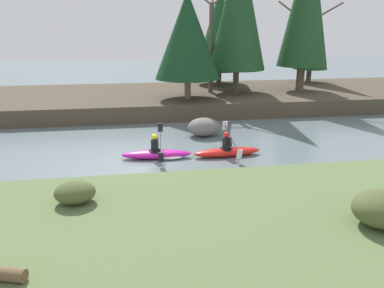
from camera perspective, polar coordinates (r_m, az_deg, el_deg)
The scene contains 14 objects.
ground_plane at distance 14.35m, azimuth -6.99°, elevation -2.85°, with size 90.00×90.00×0.00m, color slate.
riverbank_near at distance 8.28m, azimuth -5.31°, elevation -16.19°, with size 44.00×7.09×0.81m.
riverbank_far at distance 24.05m, azimuth -7.95°, elevation 6.65°, with size 44.00×8.49×0.91m.
conifer_tree_far_left at distance 21.47m, azimuth -0.69°, elevation 16.17°, with size 3.69×3.69×5.86m.
conifer_tree_left at distance 27.19m, azimuth 4.27°, elevation 16.98°, with size 3.45×3.45×6.55m.
conifer_tree_mid_left at distance 23.77m, azimuth 7.10°, elevation 20.20°, with size 3.48×3.48×8.91m.
conifer_tree_centre at distance 25.39m, azimuth 16.94°, elevation 20.01°, with size 3.02×3.02×9.29m.
conifer_tree_mid_right at distance 29.28m, azimuth 18.03°, elevation 16.99°, with size 2.51×2.51×7.31m.
bare_tree_upstream at distance 23.78m, azimuth 2.99°, elevation 15.94°, with size 3.92×3.87×7.14m.
bare_tree_mid_upstream at distance 26.17m, azimuth 16.82°, elevation 13.98°, with size 3.19×3.15×5.75m.
shrub_clump_third at distance 9.71m, azimuth -17.41°, elevation -7.05°, with size 1.00×0.83×0.54m.
kayaker_lead at distance 14.96m, azimuth 5.46°, elevation -1.03°, with size 2.79×2.07×1.20m.
kayaker_middle at distance 14.70m, azimuth -5.01°, elevation -1.46°, with size 2.79×2.07×1.20m.
boulder_midstream at distance 17.56m, azimuth 1.81°, elevation 2.61°, with size 1.52×1.19×0.86m.
Camera 1 is at (-0.32, -13.44, 5.02)m, focal length 35.00 mm.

